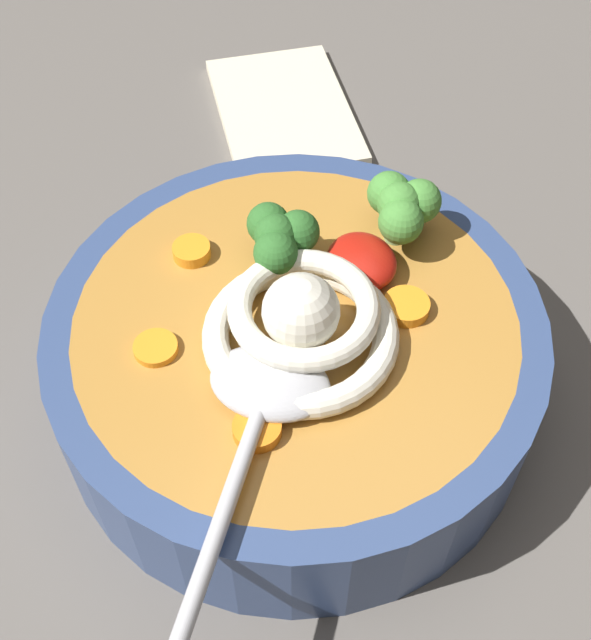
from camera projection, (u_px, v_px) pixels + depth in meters
The scene contains 12 objects.
table_slab at pixel (310, 379), 51.30cm from camera, with size 132.78×132.78×3.89cm, color #5B5651.
soup_bowl at pixel (296, 357), 45.61cm from camera, with size 26.86×26.86×6.82cm.
noodle_pile at pixel (302, 322), 41.16cm from camera, with size 11.12×10.90×4.47cm.
soup_spoon at pixel (262, 406), 38.75cm from camera, with size 15.78×13.06×1.60cm.
chili_sauce_dollop at pixel (363, 263), 44.31cm from camera, with size 4.18×3.76×1.88cm, color #B2190F.
broccoli_floret_right at pixel (279, 237), 43.65cm from camera, with size 4.65×4.00×3.68cm.
broccoli_floret_beside_chili at pixel (402, 206), 44.99cm from camera, with size 4.87×4.19×3.85cm.
carrot_slice_far at pixel (406, 306), 43.18cm from camera, with size 2.48×2.48×0.68cm, color orange.
carrot_slice_extra_a at pixel (257, 429), 38.49cm from camera, with size 2.36×2.36×0.68cm, color orange.
carrot_slice_center at pixel (156, 348), 41.63cm from camera, with size 2.29×2.29×0.42cm, color orange.
carrot_slice_rear at pixel (192, 251), 45.67cm from camera, with size 2.14×2.14×0.72cm, color orange.
folded_napkin at pixel (284, 110), 64.54cm from camera, with size 15.03×10.03×0.80cm, color beige.
Camera 1 is at (-26.74, 11.63, 44.32)cm, focal length 45.79 mm.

